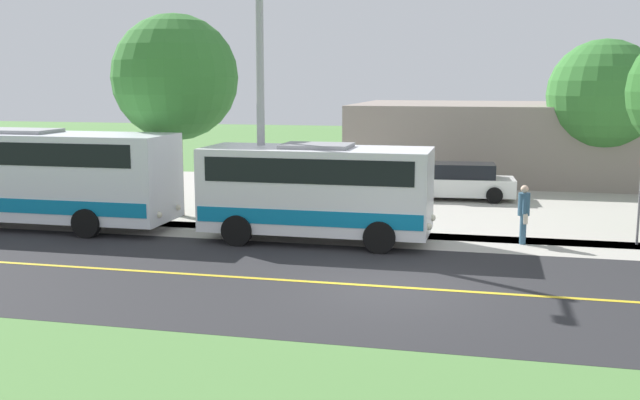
{
  "coord_description": "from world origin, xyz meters",
  "views": [
    {
      "loc": [
        16.5,
        2.18,
        4.73
      ],
      "look_at": [
        -3.5,
        -2.49,
        1.4
      ],
      "focal_mm": 41.53,
      "sensor_mm": 36.0,
      "label": 1
    }
  ],
  "objects_px": {
    "parked_car_near": "(460,182)",
    "shuttle_bus_front": "(317,188)",
    "tree_curbside": "(175,78)",
    "tree_lot_edge": "(604,95)",
    "commercial_building": "(549,141)",
    "transit_bus_rear": "(9,173)",
    "street_light_pole": "(259,92)",
    "pedestrian_with_bags": "(524,212)"
  },
  "relations": [
    {
      "from": "tree_curbside",
      "to": "commercial_building",
      "type": "distance_m",
      "value": 19.62
    },
    {
      "from": "pedestrian_with_bags",
      "to": "commercial_building",
      "type": "relative_size",
      "value": 0.09
    },
    {
      "from": "transit_bus_rear",
      "to": "street_light_pole",
      "type": "distance_m",
      "value": 8.88
    },
    {
      "from": "transit_bus_rear",
      "to": "pedestrian_with_bags",
      "type": "distance_m",
      "value": 16.36
    },
    {
      "from": "parked_car_near",
      "to": "transit_bus_rear",
      "type": "bearing_deg",
      "value": -57.83
    },
    {
      "from": "transit_bus_rear",
      "to": "parked_car_near",
      "type": "xyz_separation_m",
      "value": [
        -8.89,
        14.13,
        -1.06
      ]
    },
    {
      "from": "shuttle_bus_front",
      "to": "parked_car_near",
      "type": "distance_m",
      "value": 9.7
    },
    {
      "from": "shuttle_bus_front",
      "to": "commercial_building",
      "type": "height_order",
      "value": "commercial_building"
    },
    {
      "from": "tree_curbside",
      "to": "tree_lot_edge",
      "type": "height_order",
      "value": "tree_curbside"
    },
    {
      "from": "parked_car_near",
      "to": "tree_curbside",
      "type": "bearing_deg",
      "value": -57.49
    },
    {
      "from": "tree_curbside",
      "to": "commercial_building",
      "type": "xyz_separation_m",
      "value": [
        -14.0,
        13.4,
        -3.01
      ]
    },
    {
      "from": "parked_car_near",
      "to": "street_light_pole",
      "type": "bearing_deg",
      "value": -33.44
    },
    {
      "from": "pedestrian_with_bags",
      "to": "commercial_building",
      "type": "xyz_separation_m",
      "value": [
        -15.91,
        1.75,
        0.87
      ]
    },
    {
      "from": "transit_bus_rear",
      "to": "street_light_pole",
      "type": "xyz_separation_m",
      "value": [
        -0.33,
        8.48,
        2.63
      ]
    },
    {
      "from": "shuttle_bus_front",
      "to": "tree_curbside",
      "type": "distance_m",
      "value": 7.12
    },
    {
      "from": "pedestrian_with_bags",
      "to": "commercial_building",
      "type": "bearing_deg",
      "value": 173.71
    },
    {
      "from": "pedestrian_with_bags",
      "to": "tree_lot_edge",
      "type": "distance_m",
      "value": 12.84
    },
    {
      "from": "transit_bus_rear",
      "to": "commercial_building",
      "type": "distance_m",
      "value": 24.71
    },
    {
      "from": "transit_bus_rear",
      "to": "street_light_pole",
      "type": "height_order",
      "value": "street_light_pole"
    },
    {
      "from": "parked_car_near",
      "to": "shuttle_bus_front",
      "type": "bearing_deg",
      "value": -23.14
    },
    {
      "from": "tree_curbside",
      "to": "tree_lot_edge",
      "type": "xyz_separation_m",
      "value": [
        -10.0,
        15.26,
        -0.73
      ]
    },
    {
      "from": "shuttle_bus_front",
      "to": "pedestrian_with_bags",
      "type": "bearing_deg",
      "value": 98.91
    },
    {
      "from": "shuttle_bus_front",
      "to": "commercial_building",
      "type": "bearing_deg",
      "value": 155.35
    },
    {
      "from": "shuttle_bus_front",
      "to": "transit_bus_rear",
      "type": "relative_size",
      "value": 0.61
    },
    {
      "from": "commercial_building",
      "to": "parked_car_near",
      "type": "bearing_deg",
      "value": -26.29
    },
    {
      "from": "transit_bus_rear",
      "to": "pedestrian_with_bags",
      "type": "bearing_deg",
      "value": 93.31
    },
    {
      "from": "pedestrian_with_bags",
      "to": "transit_bus_rear",
      "type": "bearing_deg",
      "value": -86.69
    },
    {
      "from": "shuttle_bus_front",
      "to": "tree_lot_edge",
      "type": "bearing_deg",
      "value": 143.26
    },
    {
      "from": "commercial_building",
      "to": "tree_curbside",
      "type": "bearing_deg",
      "value": -43.75
    },
    {
      "from": "shuttle_bus_front",
      "to": "pedestrian_with_bags",
      "type": "relative_size",
      "value": 3.94
    },
    {
      "from": "street_light_pole",
      "to": "parked_car_near",
      "type": "bearing_deg",
      "value": 146.56
    },
    {
      "from": "pedestrian_with_bags",
      "to": "parked_car_near",
      "type": "distance_m",
      "value": 8.24
    },
    {
      "from": "transit_bus_rear",
      "to": "pedestrian_with_bags",
      "type": "xyz_separation_m",
      "value": [
        -0.94,
        16.31,
        -0.82
      ]
    },
    {
      "from": "pedestrian_with_bags",
      "to": "parked_car_near",
      "type": "xyz_separation_m",
      "value": [
        -7.94,
        -2.18,
        -0.24
      ]
    },
    {
      "from": "street_light_pole",
      "to": "tree_curbside",
      "type": "distance_m",
      "value": 4.6
    },
    {
      "from": "street_light_pole",
      "to": "pedestrian_with_bags",
      "type": "bearing_deg",
      "value": 94.49
    },
    {
      "from": "shuttle_bus_front",
      "to": "street_light_pole",
      "type": "xyz_separation_m",
      "value": [
        -0.32,
        -1.86,
        2.78
      ]
    },
    {
      "from": "shuttle_bus_front",
      "to": "street_light_pole",
      "type": "relative_size",
      "value": 0.86
    },
    {
      "from": "shuttle_bus_front",
      "to": "commercial_building",
      "type": "xyz_separation_m",
      "value": [
        -16.85,
        7.73,
        0.21
      ]
    },
    {
      "from": "transit_bus_rear",
      "to": "parked_car_near",
      "type": "bearing_deg",
      "value": 122.17
    },
    {
      "from": "pedestrian_with_bags",
      "to": "street_light_pole",
      "type": "height_order",
      "value": "street_light_pole"
    },
    {
      "from": "transit_bus_rear",
      "to": "parked_car_near",
      "type": "relative_size",
      "value": 2.49
    }
  ]
}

